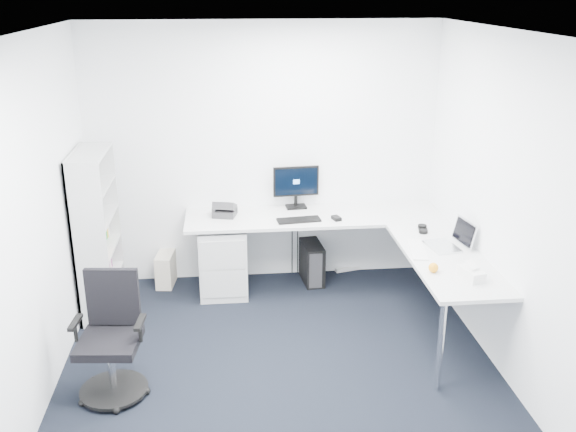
{
  "coord_description": "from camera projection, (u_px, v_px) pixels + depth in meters",
  "views": [
    {
      "loc": [
        -0.39,
        -4.35,
        3.01
      ],
      "look_at": [
        0.15,
        1.05,
        1.05
      ],
      "focal_mm": 40.0,
      "sensor_mm": 36.0,
      "label": 1
    }
  ],
  "objects": [
    {
      "name": "headphones",
      "position": [
        423.0,
        228.0,
        6.12
      ],
      "size": [
        0.17,
        0.22,
        0.05
      ],
      "primitive_type": null,
      "rotation": [
        0.0,
        0.0,
        -0.23
      ],
      "color": "black",
      "rests_on": "l_desk"
    },
    {
      "name": "ceiling",
      "position": [
        281.0,
        35.0,
        4.21
      ],
      "size": [
        4.2,
        4.2,
        0.0
      ],
      "primitive_type": "plane",
      "color": "white"
    },
    {
      "name": "wall_left",
      "position": [
        27.0,
        236.0,
        4.5
      ],
      "size": [
        0.02,
        4.2,
        2.7
      ],
      "primitive_type": "cube",
      "color": "white",
      "rests_on": "ground"
    },
    {
      "name": "drawer_pedestal",
      "position": [
        223.0,
        258.0,
        6.58
      ],
      "size": [
        0.48,
        0.59,
        0.73
      ],
      "primitive_type": "cube",
      "color": "silver",
      "rests_on": "ground"
    },
    {
      "name": "wall_front",
      "position": [
        328.0,
        402.0,
        2.7
      ],
      "size": [
        3.6,
        0.02,
        2.7
      ],
      "primitive_type": "cube",
      "color": "white",
      "rests_on": "ground"
    },
    {
      "name": "wall_right",
      "position": [
        519.0,
        218.0,
        4.84
      ],
      "size": [
        0.02,
        4.2,
        2.7
      ],
      "primitive_type": "cube",
      "color": "white",
      "rests_on": "ground"
    },
    {
      "name": "laptop",
      "position": [
        443.0,
        235.0,
        5.69
      ],
      "size": [
        0.39,
        0.39,
        0.24
      ],
      "primitive_type": null,
      "rotation": [
        0.0,
        0.0,
        0.15
      ],
      "color": "silver",
      "rests_on": "l_desk"
    },
    {
      "name": "ground",
      "position": [
        283.0,
        384.0,
        5.13
      ],
      "size": [
        4.2,
        4.2,
        0.0
      ],
      "primitive_type": "plane",
      "color": "black"
    },
    {
      "name": "monitor",
      "position": [
        296.0,
        187.0,
        6.68
      ],
      "size": [
        0.49,
        0.19,
        0.46
      ],
      "primitive_type": null,
      "rotation": [
        0.0,
        0.0,
        0.08
      ],
      "color": "black",
      "rests_on": "l_desk"
    },
    {
      "name": "mouse",
      "position": [
        336.0,
        218.0,
        6.39
      ],
      "size": [
        0.1,
        0.13,
        0.04
      ],
      "primitive_type": "cube",
      "rotation": [
        0.0,
        0.0,
        0.31
      ],
      "color": "black",
      "rests_on": "l_desk"
    },
    {
      "name": "tissue_box",
      "position": [
        471.0,
        274.0,
        5.11
      ],
      "size": [
        0.18,
        0.26,
        0.08
      ],
      "primitive_type": "cube",
      "rotation": [
        0.0,
        0.0,
        0.25
      ],
      "color": "silver",
      "rests_on": "l_desk"
    },
    {
      "name": "desk_phone",
      "position": [
        225.0,
        208.0,
        6.49
      ],
      "size": [
        0.27,
        0.27,
        0.15
      ],
      "primitive_type": null,
      "rotation": [
        0.0,
        0.0,
        -0.24
      ],
      "color": "#2C2C2E",
      "rests_on": "l_desk"
    },
    {
      "name": "task_chair",
      "position": [
        109.0,
        340.0,
        4.84
      ],
      "size": [
        0.6,
        0.6,
        0.97
      ],
      "primitive_type": null,
      "rotation": [
        0.0,
        0.0,
        -0.1
      ],
      "color": "black",
      "rests_on": "ground"
    },
    {
      "name": "l_desk",
      "position": [
        325.0,
        264.0,
        6.35
      ],
      "size": [
        2.74,
        1.53,
        0.8
      ],
      "primitive_type": null,
      "color": "silver",
      "rests_on": "ground"
    },
    {
      "name": "bookshelf",
      "position": [
        97.0,
        233.0,
        6.06
      ],
      "size": [
        0.31,
        0.79,
        1.59
      ],
      "primitive_type": null,
      "color": "#B8BABA",
      "rests_on": "ground"
    },
    {
      "name": "power_strip",
      "position": [
        350.0,
        268.0,
        7.18
      ],
      "size": [
        0.35,
        0.15,
        0.04
      ],
      "primitive_type": "cube",
      "rotation": [
        0.0,
        0.0,
        0.26
      ],
      "color": "silver",
      "rests_on": "ground"
    },
    {
      "name": "beige_pc_tower",
      "position": [
        166.0,
        269.0,
        6.8
      ],
      "size": [
        0.21,
        0.38,
        0.35
      ],
      "primitive_type": "cube",
      "rotation": [
        0.0,
        0.0,
        -0.12
      ],
      "color": "beige",
      "rests_on": "ground"
    },
    {
      "name": "white_keyboard",
      "position": [
        417.0,
        250.0,
        5.66
      ],
      "size": [
        0.2,
        0.48,
        0.02
      ],
      "primitive_type": "cube",
      "rotation": [
        0.0,
        0.0,
        -0.15
      ],
      "color": "silver",
      "rests_on": "l_desk"
    },
    {
      "name": "black_keyboard",
      "position": [
        299.0,
        220.0,
        6.37
      ],
      "size": [
        0.44,
        0.2,
        0.02
      ],
      "primitive_type": "cube",
      "rotation": [
        0.0,
        0.0,
        0.11
      ],
      "color": "black",
      "rests_on": "l_desk"
    },
    {
      "name": "wall_back",
      "position": [
        263.0,
        155.0,
        6.63
      ],
      "size": [
        3.6,
        0.02,
        2.7
      ],
      "primitive_type": "cube",
      "color": "white",
      "rests_on": "ground"
    },
    {
      "name": "black_pc_tower",
      "position": [
        312.0,
        262.0,
        6.85
      ],
      "size": [
        0.23,
        0.45,
        0.43
      ],
      "primitive_type": "cube",
      "rotation": [
        0.0,
        0.0,
        0.09
      ],
      "color": "black",
      "rests_on": "ground"
    },
    {
      "name": "orange_fruit",
      "position": [
        433.0,
        268.0,
        5.22
      ],
      "size": [
        0.08,
        0.08,
        0.08
      ],
      "primitive_type": "sphere",
      "color": "orange",
      "rests_on": "l_desk"
    }
  ]
}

